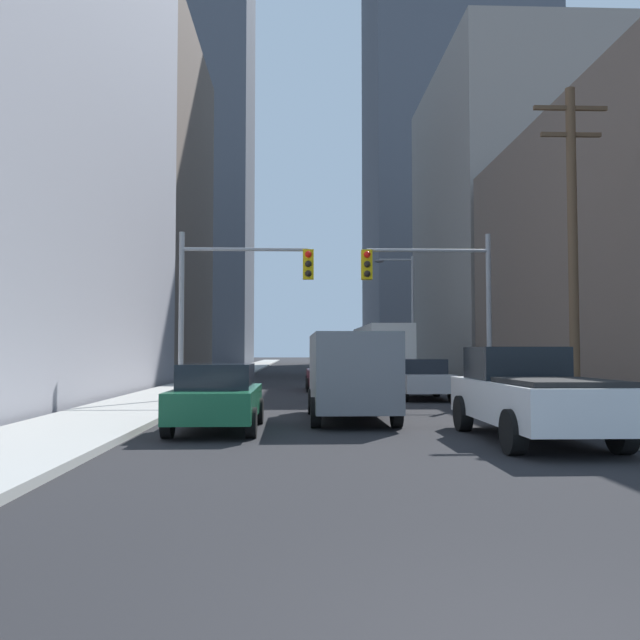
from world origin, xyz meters
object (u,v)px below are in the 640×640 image
object	(u,v)px
city_bus	(381,350)
pickup_truck_white	(529,394)
sedan_green	(217,397)
cargo_van_grey	(350,371)
sedan_maroon	(327,374)
traffic_signal_near_right	(433,287)
traffic_signal_near_left	(240,286)
sedan_silver	(421,379)

from	to	relation	value
city_bus	pickup_truck_white	xyz separation A→B (m)	(-0.68, -28.74, -1.00)
pickup_truck_white	sedan_green	distance (m)	6.80
cargo_van_grey	sedan_green	bearing A→B (deg)	-146.13
pickup_truck_white	sedan_maroon	bearing A→B (deg)	101.00
sedan_maroon	traffic_signal_near_right	bearing A→B (deg)	-64.94
city_bus	sedan_maroon	size ratio (longest dim) A/B	2.72
traffic_signal_near_right	sedan_maroon	bearing A→B (deg)	115.06
sedan_green	traffic_signal_near_right	bearing A→B (deg)	50.07
traffic_signal_near_right	cargo_van_grey	bearing A→B (deg)	-120.66
city_bus	cargo_van_grey	world-z (taller)	city_bus
city_bus	sedan_maroon	distance (m)	12.38
sedan_green	sedan_maroon	distance (m)	15.58
cargo_van_grey	traffic_signal_near_left	size ratio (longest dim) A/B	0.87
city_bus	traffic_signal_near_right	xyz separation A→B (m)	(-0.58, -18.97, 2.15)
pickup_truck_white	sedan_silver	size ratio (longest dim) A/B	1.29
city_bus	traffic_signal_near_left	distance (m)	20.48
pickup_truck_white	city_bus	bearing A→B (deg)	88.65
sedan_maroon	sedan_silver	bearing A→B (deg)	-58.80
pickup_truck_white	sedan_green	world-z (taller)	pickup_truck_white
traffic_signal_near_left	sedan_maroon	bearing A→B (deg)	65.02
cargo_van_grey	traffic_signal_near_right	bearing A→B (deg)	59.34
pickup_truck_white	cargo_van_grey	xyz separation A→B (m)	(-3.32, 4.00, 0.35)
sedan_green	sedan_silver	bearing A→B (deg)	56.07
sedan_green	traffic_signal_near_left	xyz separation A→B (m)	(-0.18, 7.93, 3.31)
city_bus	sedan_maroon	world-z (taller)	city_bus
traffic_signal_near_left	sedan_silver	bearing A→B (deg)	15.04
sedan_silver	sedan_maroon	size ratio (longest dim) A/B	1.00
sedan_green	sedan_silver	xyz separation A→B (m)	(6.56, 9.74, 0.00)
sedan_maroon	traffic_signal_near_left	bearing A→B (deg)	-114.98
cargo_van_grey	sedan_maroon	size ratio (longest dim) A/B	1.24
cargo_van_grey	sedan_silver	bearing A→B (deg)	66.26
city_bus	traffic_signal_near_right	size ratio (longest dim) A/B	1.92
city_bus	sedan_green	size ratio (longest dim) A/B	2.74
traffic_signal_near_right	sedan_silver	bearing A→B (deg)	92.75
pickup_truck_white	sedan_silver	bearing A→B (deg)	89.94
pickup_truck_white	traffic_signal_near_right	bearing A→B (deg)	89.42
sedan_green	sedan_silver	size ratio (longest dim) A/B	1.00
sedan_maroon	traffic_signal_near_right	distance (m)	8.72
sedan_green	traffic_signal_near_right	size ratio (longest dim) A/B	0.70
sedan_maroon	sedan_green	bearing A→B (deg)	-101.94
sedan_green	sedan_maroon	size ratio (longest dim) A/B	0.99
sedan_silver	traffic_signal_near_right	world-z (taller)	traffic_signal_near_right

